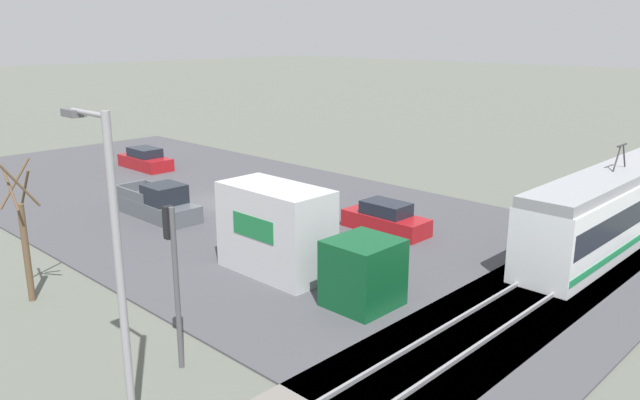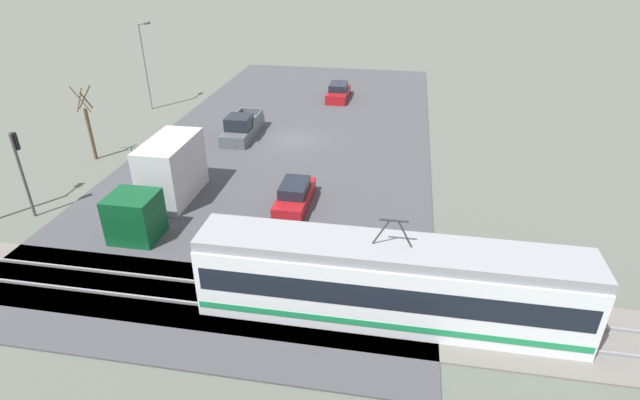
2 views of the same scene
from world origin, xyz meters
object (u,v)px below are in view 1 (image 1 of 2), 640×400
(street_tree, at_px, (25,239))
(light_rail_tram, at_px, (614,208))
(sedan_car_1, at_px, (386,219))
(traffic_light_pole, at_px, (174,265))
(box_truck, at_px, (295,239))
(sedan_car_0, at_px, (145,160))
(pickup_truck, at_px, (158,204))
(street_lamp_mid_block, at_px, (114,255))

(street_tree, bearing_deg, light_rail_tram, 148.39)
(light_rail_tram, relative_size, sedan_car_1, 3.50)
(street_tree, bearing_deg, traffic_light_pole, 98.15)
(box_truck, bearing_deg, sedan_car_0, -106.80)
(sedan_car_1, bearing_deg, sedan_car_0, 91.30)
(pickup_truck, height_order, sedan_car_0, pickup_truck)
(light_rail_tram, xyz_separation_m, sedan_car_1, (5.84, -8.67, -1.10))
(pickup_truck, bearing_deg, sedan_car_1, 122.20)
(traffic_light_pole, bearing_deg, light_rail_tram, 165.67)
(sedan_car_0, distance_m, traffic_light_pole, 28.73)
(street_lamp_mid_block, bearing_deg, traffic_light_pole, -148.30)
(traffic_light_pole, height_order, street_lamp_mid_block, street_lamp_mid_block)
(sedan_car_0, height_order, traffic_light_pole, traffic_light_pole)
(street_tree, distance_m, street_lamp_mid_block, 9.90)
(box_truck, xyz_separation_m, sedan_car_0, (-6.87, -22.76, -1.05))
(sedan_car_1, distance_m, street_tree, 16.17)
(pickup_truck, distance_m, sedan_car_1, 12.09)
(light_rail_tram, bearing_deg, street_tree, -31.61)
(sedan_car_0, bearing_deg, traffic_light_pole, 61.10)
(sedan_car_1, relative_size, street_tree, 0.84)
(sedan_car_0, xyz_separation_m, traffic_light_pole, (13.83, 25.05, 2.52))
(light_rail_tram, relative_size, street_lamp_mid_block, 1.94)
(box_truck, distance_m, street_lamp_mid_block, 10.67)
(light_rail_tram, height_order, sedan_car_0, light_rail_tram)
(light_rail_tram, height_order, pickup_truck, light_rail_tram)
(traffic_light_pole, relative_size, street_lamp_mid_block, 0.62)
(pickup_truck, height_order, street_lamp_mid_block, street_lamp_mid_block)
(sedan_car_0, relative_size, traffic_light_pole, 0.93)
(light_rail_tram, xyz_separation_m, traffic_light_pole, (20.15, -5.15, 1.42))
(traffic_light_pole, relative_size, street_tree, 0.94)
(light_rail_tram, distance_m, sedan_car_0, 30.88)
(sedan_car_0, relative_size, street_lamp_mid_block, 0.58)
(pickup_truck, bearing_deg, street_lamp_mid_block, 55.75)
(light_rail_tram, bearing_deg, traffic_light_pole, -14.33)
(light_rail_tram, bearing_deg, sedan_car_0, -78.17)
(box_truck, relative_size, street_tree, 1.54)
(light_rail_tram, xyz_separation_m, street_lamp_mid_block, (22.72, -3.56, 2.82))
(light_rail_tram, height_order, street_tree, street_tree)
(light_rail_tram, relative_size, pickup_truck, 2.78)
(light_rail_tram, height_order, street_lamp_mid_block, street_lamp_mid_block)
(street_lamp_mid_block, bearing_deg, box_truck, -157.85)
(box_truck, height_order, sedan_car_0, box_truck)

